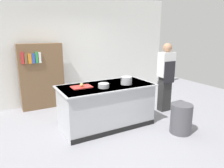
{
  "coord_description": "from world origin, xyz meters",
  "views": [
    {
      "loc": [
        -1.9,
        -3.71,
        1.98
      ],
      "look_at": [
        0.25,
        0.2,
        0.85
      ],
      "focal_mm": 33.08,
      "sensor_mm": 36.0,
      "label": 1
    }
  ],
  "objects": [
    {
      "name": "ground_plane",
      "position": [
        0.0,
        0.0,
        0.0
      ],
      "size": [
        10.0,
        10.0,
        0.0
      ],
      "primitive_type": "plane",
      "color": "gray"
    },
    {
      "name": "stock_pot",
      "position": [
        0.41,
        -0.14,
        0.98
      ],
      "size": [
        0.3,
        0.24,
        0.16
      ],
      "color": "#B7BABF",
      "rests_on": "counter_island"
    },
    {
      "name": "sauce_pan",
      "position": [
        0.64,
        0.16,
        0.95
      ],
      "size": [
        0.23,
        0.16,
        0.09
      ],
      "color": "#99999E",
      "rests_on": "counter_island"
    },
    {
      "name": "back_wall",
      "position": [
        0.0,
        2.1,
        1.5
      ],
      "size": [
        6.4,
        0.12,
        3.0
      ],
      "primitive_type": "cube",
      "color": "white",
      "rests_on": "ground_plane"
    },
    {
      "name": "person_chef",
      "position": [
        1.71,
        0.07,
        0.91
      ],
      "size": [
        0.38,
        0.25,
        1.72
      ],
      "rotation": [
        0.0,
        0.0,
        1.26
      ],
      "color": "#2A2A2A",
      "rests_on": "ground_plane"
    },
    {
      "name": "cutting_board",
      "position": [
        -0.51,
        0.08,
        0.91
      ],
      "size": [
        0.4,
        0.28,
        0.02
      ],
      "primitive_type": "cube",
      "color": "red",
      "rests_on": "counter_island"
    },
    {
      "name": "trash_bin",
      "position": [
        1.15,
        -1.03,
        0.3
      ],
      "size": [
        0.42,
        0.42,
        0.6
      ],
      "primitive_type": "cylinder",
      "color": "#4C4C51",
      "rests_on": "ground_plane"
    },
    {
      "name": "counter_island",
      "position": [
        0.0,
        -0.0,
        0.47
      ],
      "size": [
        1.98,
        0.98,
        0.9
      ],
      "color": "#B7BABF",
      "rests_on": "ground_plane"
    },
    {
      "name": "onion",
      "position": [
        -0.52,
        0.04,
        0.96
      ],
      "size": [
        0.08,
        0.08,
        0.08
      ],
      "primitive_type": "sphere",
      "color": "tan",
      "rests_on": "cutting_board"
    },
    {
      "name": "mixing_bowl",
      "position": [
        -0.14,
        -0.16,
        0.95
      ],
      "size": [
        0.22,
        0.22,
        0.09
      ],
      "primitive_type": "cylinder",
      "color": "#B7BABF",
      "rests_on": "counter_island"
    },
    {
      "name": "bookshelf",
      "position": [
        -0.97,
        1.8,
        0.85
      ],
      "size": [
        1.1,
        0.31,
        1.7
      ],
      "color": "brown",
      "rests_on": "ground_plane"
    }
  ]
}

